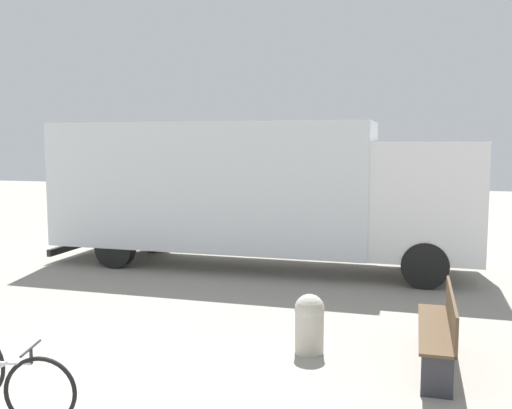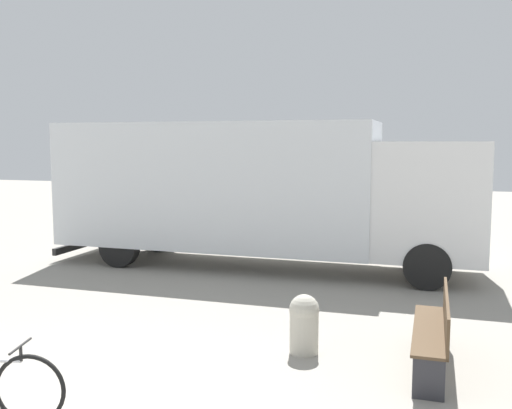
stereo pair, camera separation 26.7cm
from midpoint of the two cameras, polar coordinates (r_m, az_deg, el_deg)
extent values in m
cube|color=silver|center=(12.88, -4.95, 2.01)|extent=(7.12, 2.26, 2.75)
cube|color=silver|center=(12.06, 16.06, 0.52)|extent=(2.15, 2.14, 2.34)
cube|color=black|center=(14.74, -18.13, -3.91)|extent=(0.11, 2.11, 0.16)
cylinder|color=black|center=(13.16, 15.90, -4.15)|extent=(0.89, 0.28, 0.89)
cylinder|color=black|center=(11.30, 15.89, -5.85)|extent=(0.89, 0.28, 0.89)
cylinder|color=black|center=(14.69, -10.72, -2.95)|extent=(0.89, 0.28, 0.89)
cylinder|color=black|center=(13.05, -14.46, -4.20)|extent=(0.89, 0.28, 0.89)
cube|color=brown|center=(7.52, 16.50, -11.76)|extent=(0.41, 1.99, 0.04)
cube|color=brown|center=(7.46, 17.98, -10.23)|extent=(0.04, 1.99, 0.46)
cube|color=#2D2D33|center=(6.71, 16.53, -16.24)|extent=(0.34, 0.05, 0.46)
cube|color=#2D2D33|center=(8.49, 16.37, -11.40)|extent=(0.34, 0.05, 0.46)
torus|color=black|center=(6.21, -21.97, -17.03)|extent=(0.71, 0.21, 0.72)
cylinder|color=black|center=(6.11, -22.77, -13.80)|extent=(0.03, 0.03, 0.15)
cylinder|color=black|center=(6.08, -22.80, -13.12)|extent=(0.13, 0.43, 0.02)
cylinder|color=#B2AD9E|center=(7.70, 4.34, -12.50)|extent=(0.38, 0.38, 0.59)
sphere|color=#B2AD9E|center=(7.61, 4.36, -10.40)|extent=(0.40, 0.40, 0.40)
camera|label=1|loc=(0.13, -90.77, -0.08)|focal=40.00mm
camera|label=2|loc=(0.13, 89.23, 0.08)|focal=40.00mm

